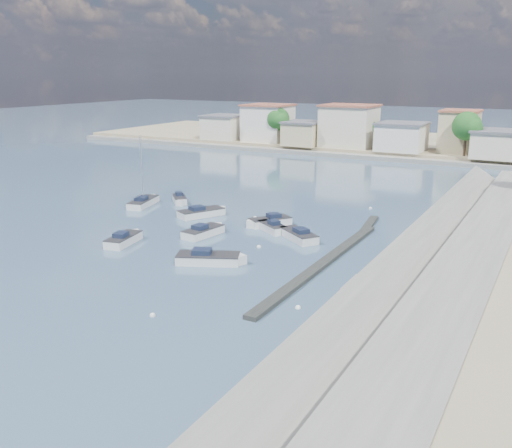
{
  "coord_description": "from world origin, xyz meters",
  "views": [
    {
      "loc": [
        24.37,
        -33.66,
        16.26
      ],
      "look_at": [
        -2.19,
        14.68,
        1.4
      ],
      "focal_mm": 40.0,
      "sensor_mm": 36.0,
      "label": 1
    }
  ],
  "objects_px": {
    "motorboat_e": "(203,213)",
    "sailboat": "(144,202)",
    "motorboat_h": "(212,259)",
    "motorboat_d": "(268,222)",
    "motorboat_c": "(297,235)",
    "motorboat_a": "(125,239)",
    "motorboat_b": "(205,232)",
    "motorboat_f": "(271,227)",
    "motorboat_g": "(180,200)"
  },
  "relations": [
    {
      "from": "motorboat_b",
      "to": "motorboat_d",
      "type": "height_order",
      "value": "same"
    },
    {
      "from": "motorboat_e",
      "to": "motorboat_h",
      "type": "bearing_deg",
      "value": -53.68
    },
    {
      "from": "motorboat_b",
      "to": "motorboat_h",
      "type": "relative_size",
      "value": 0.88
    },
    {
      "from": "motorboat_c",
      "to": "motorboat_d",
      "type": "height_order",
      "value": "same"
    },
    {
      "from": "motorboat_f",
      "to": "motorboat_h",
      "type": "distance_m",
      "value": 11.79
    },
    {
      "from": "motorboat_f",
      "to": "motorboat_h",
      "type": "bearing_deg",
      "value": -88.78
    },
    {
      "from": "motorboat_c",
      "to": "motorboat_a",
      "type": "bearing_deg",
      "value": -146.11
    },
    {
      "from": "motorboat_c",
      "to": "sailboat",
      "type": "distance_m",
      "value": 23.35
    },
    {
      "from": "motorboat_b",
      "to": "motorboat_d",
      "type": "bearing_deg",
      "value": 58.93
    },
    {
      "from": "sailboat",
      "to": "motorboat_b",
      "type": "bearing_deg",
      "value": -28.25
    },
    {
      "from": "motorboat_b",
      "to": "motorboat_f",
      "type": "distance_m",
      "value": 7.02
    },
    {
      "from": "sailboat",
      "to": "motorboat_f",
      "type": "bearing_deg",
      "value": -8.4
    },
    {
      "from": "motorboat_c",
      "to": "sailboat",
      "type": "bearing_deg",
      "value": 169.61
    },
    {
      "from": "sailboat",
      "to": "motorboat_e",
      "type": "bearing_deg",
      "value": -6.09
    },
    {
      "from": "motorboat_b",
      "to": "motorboat_f",
      "type": "height_order",
      "value": "same"
    },
    {
      "from": "motorboat_a",
      "to": "motorboat_d",
      "type": "bearing_deg",
      "value": 53.76
    },
    {
      "from": "motorboat_b",
      "to": "motorboat_e",
      "type": "distance_m",
      "value": 8.04
    },
    {
      "from": "motorboat_a",
      "to": "motorboat_h",
      "type": "distance_m",
      "value": 10.74
    },
    {
      "from": "motorboat_g",
      "to": "motorboat_b",
      "type": "bearing_deg",
      "value": -44.32
    },
    {
      "from": "motorboat_b",
      "to": "motorboat_f",
      "type": "xyz_separation_m",
      "value": [
        5.16,
        4.76,
        0.0
      ]
    },
    {
      "from": "motorboat_d",
      "to": "motorboat_g",
      "type": "relative_size",
      "value": 1.26
    },
    {
      "from": "motorboat_a",
      "to": "motorboat_e",
      "type": "relative_size",
      "value": 0.89
    },
    {
      "from": "motorboat_c",
      "to": "motorboat_f",
      "type": "distance_m",
      "value": 3.89
    },
    {
      "from": "motorboat_b",
      "to": "sailboat",
      "type": "bearing_deg",
      "value": 151.75
    },
    {
      "from": "motorboat_d",
      "to": "motorboat_f",
      "type": "relative_size",
      "value": 1.17
    },
    {
      "from": "motorboat_b",
      "to": "motorboat_g",
      "type": "xyz_separation_m",
      "value": [
        -11.04,
        10.78,
        0.0
      ]
    },
    {
      "from": "sailboat",
      "to": "motorboat_h",
      "type": "bearing_deg",
      "value": -36.79
    },
    {
      "from": "motorboat_h",
      "to": "motorboat_e",
      "type": "bearing_deg",
      "value": 126.32
    },
    {
      "from": "motorboat_h",
      "to": "sailboat",
      "type": "xyz_separation_m",
      "value": [
        -19.58,
        14.64,
        0.04
      ]
    },
    {
      "from": "motorboat_e",
      "to": "sailboat",
      "type": "distance_m",
      "value": 9.62
    },
    {
      "from": "motorboat_h",
      "to": "motorboat_d",
      "type": "bearing_deg",
      "value": 96.41
    },
    {
      "from": "motorboat_e",
      "to": "motorboat_h",
      "type": "relative_size",
      "value": 0.95
    },
    {
      "from": "motorboat_e",
      "to": "sailboat",
      "type": "height_order",
      "value": "sailboat"
    },
    {
      "from": "motorboat_b",
      "to": "motorboat_h",
      "type": "distance_m",
      "value": 8.87
    },
    {
      "from": "motorboat_c",
      "to": "motorboat_h",
      "type": "relative_size",
      "value": 0.85
    },
    {
      "from": "motorboat_g",
      "to": "sailboat",
      "type": "xyz_separation_m",
      "value": [
        -3.13,
        -3.17,
        0.04
      ]
    },
    {
      "from": "motorboat_b",
      "to": "motorboat_d",
      "type": "xyz_separation_m",
      "value": [
        3.89,
        6.46,
        -0.0
      ]
    },
    {
      "from": "motorboat_g",
      "to": "sailboat",
      "type": "height_order",
      "value": "sailboat"
    },
    {
      "from": "sailboat",
      "to": "motorboat_d",
      "type": "bearing_deg",
      "value": -3.65
    },
    {
      "from": "motorboat_d",
      "to": "motorboat_f",
      "type": "bearing_deg",
      "value": -53.39
    },
    {
      "from": "motorboat_h",
      "to": "motorboat_b",
      "type": "bearing_deg",
      "value": 127.58
    },
    {
      "from": "motorboat_e",
      "to": "motorboat_c",
      "type": "bearing_deg",
      "value": -13.39
    },
    {
      "from": "motorboat_d",
      "to": "motorboat_g",
      "type": "bearing_deg",
      "value": 163.86
    },
    {
      "from": "motorboat_a",
      "to": "motorboat_d",
      "type": "relative_size",
      "value": 1.07
    },
    {
      "from": "motorboat_a",
      "to": "sailboat",
      "type": "height_order",
      "value": "sailboat"
    },
    {
      "from": "motorboat_a",
      "to": "motorboat_f",
      "type": "relative_size",
      "value": 1.25
    },
    {
      "from": "motorboat_f",
      "to": "motorboat_g",
      "type": "xyz_separation_m",
      "value": [
        -16.2,
        6.03,
        0.0
      ]
    },
    {
      "from": "motorboat_b",
      "to": "motorboat_e",
      "type": "xyz_separation_m",
      "value": [
        -4.6,
        6.59,
        0.0
      ]
    },
    {
      "from": "motorboat_d",
      "to": "motorboat_f",
      "type": "height_order",
      "value": "same"
    },
    {
      "from": "motorboat_b",
      "to": "motorboat_g",
      "type": "relative_size",
      "value": 1.41
    }
  ]
}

